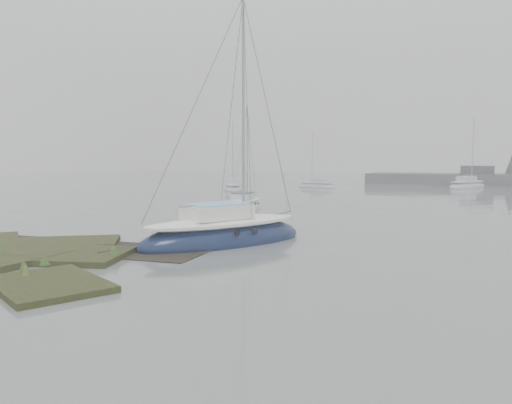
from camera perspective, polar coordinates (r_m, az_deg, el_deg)
The scene contains 6 objects.
ground at distance 41.65m, azimuth 9.36°, elevation 0.20°, with size 160.00×160.00×0.00m, color slate.
sailboat_main at distance 20.15m, azimuth -3.71°, elevation -3.86°, with size 5.72×7.82×10.64m.
sailboat_white at distance 33.41m, azimuth -1.39°, elevation -0.50°, with size 2.42×5.53×7.56m.
sailboat_far_a at distance 53.73m, azimuth -2.65°, elevation 1.59°, with size 4.42×5.91×8.07m.
sailboat_far_b at distance 63.11m, azimuth 23.01°, elevation 1.73°, with size 4.98×6.59×9.02m.
sailboat_far_c at distance 59.40m, azimuth 6.94°, elevation 1.85°, with size 5.32×2.99×7.14m.
Camera 1 is at (10.99, -10.03, 3.42)m, focal length 35.00 mm.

